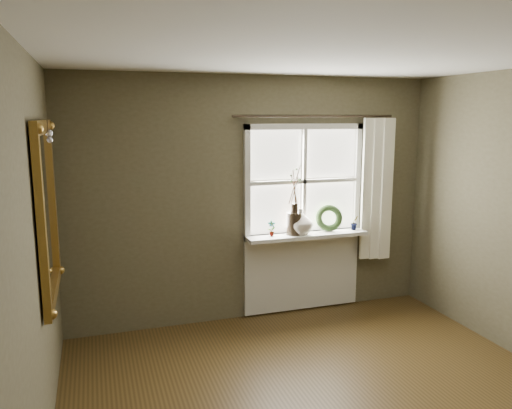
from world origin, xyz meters
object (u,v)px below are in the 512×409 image
object	(u,v)px
dark_jug	(294,224)
gilt_mirror	(47,210)
cream_vase	(300,222)
wreath	(329,221)

from	to	relation	value
dark_jug	gilt_mirror	size ratio (longest dim) A/B	0.18
cream_vase	gilt_mirror	distance (m)	2.66
cream_vase	wreath	distance (m)	0.36
cream_vase	dark_jug	bearing A→B (deg)	180.00
dark_jug	gilt_mirror	world-z (taller)	gilt_mirror
dark_jug	gilt_mirror	distance (m)	2.59
dark_jug	wreath	size ratio (longest dim) A/B	0.80
dark_jug	cream_vase	distance (m)	0.08
cream_vase	gilt_mirror	world-z (taller)	gilt_mirror
cream_vase	gilt_mirror	size ratio (longest dim) A/B	0.21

